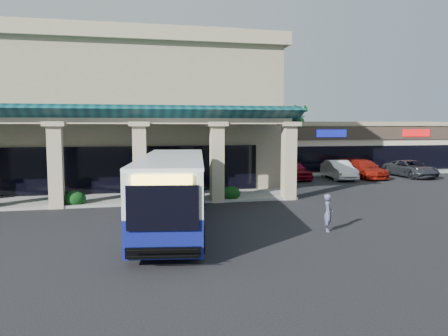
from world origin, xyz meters
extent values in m
plane|color=black|center=(0.00, 0.00, 0.00)|extent=(110.00, 110.00, 0.00)
imported|color=#505373|center=(4.73, -2.89, 0.81)|extent=(0.60, 0.70, 1.62)
imported|color=maroon|center=(9.93, 14.52, 0.78)|extent=(2.22, 4.70, 1.55)
imported|color=silver|center=(13.79, 13.82, 0.80)|extent=(2.21, 4.99, 1.59)
imported|color=#9A190D|center=(16.36, 14.30, 0.79)|extent=(2.47, 5.53, 1.58)
imported|color=#2E3239|center=(20.71, 13.86, 0.74)|extent=(2.71, 5.47, 1.49)
camera|label=1|loc=(-3.61, -19.95, 4.55)|focal=35.00mm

